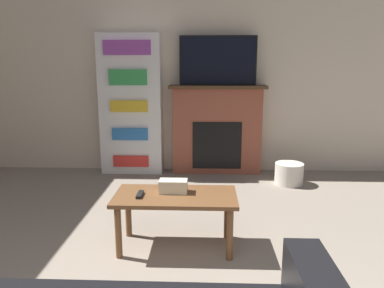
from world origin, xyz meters
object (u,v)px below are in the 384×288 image
Objects in this scene: fireplace at (217,129)px; storage_basket at (289,174)px; bookshelf at (131,105)px; coffee_table at (176,203)px; tv at (218,61)px.

fireplace is 3.69× the size of storage_basket.
bookshelf is (-1.12, -0.02, 0.32)m from fireplace.
fireplace reaches higher than coffee_table.
bookshelf is at bearing 167.13° from storage_basket.
storage_basket is (1.24, 1.63, -0.24)m from coffee_table.
storage_basket is (0.86, -0.45, -1.33)m from tv.
coffee_table reaches higher than storage_basket.
coffee_table is at bearing -100.13° from fireplace.
tv is 0.54× the size of bookshelf.
fireplace is at bearing 79.87° from coffee_table.
tv is at bearing 152.19° from storage_basket.
tv reaches higher than storage_basket.
coffee_table is at bearing -127.23° from storage_basket.
storage_basket is at bearing -28.84° from fireplace.
fireplace is 0.88m from tv.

